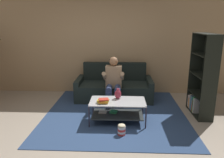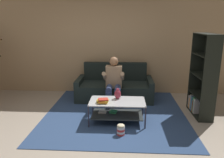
# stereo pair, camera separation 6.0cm
# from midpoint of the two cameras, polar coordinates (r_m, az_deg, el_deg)

# --- Properties ---
(ground) EXTENTS (16.80, 16.80, 0.00)m
(ground) POSITION_cam_midpoint_polar(r_m,az_deg,el_deg) (4.17, -2.98, -13.58)
(ground) COLOR #AE9F8D
(back_partition) EXTENTS (8.40, 0.12, 2.90)m
(back_partition) POSITION_cam_midpoint_polar(r_m,az_deg,el_deg) (6.15, -0.66, 9.75)
(back_partition) COLOR tan
(back_partition) RESTS_ON ground
(couch) EXTENTS (1.95, 0.91, 0.92)m
(couch) POSITION_cam_midpoint_polar(r_m,az_deg,el_deg) (5.76, 1.00, -2.27)
(couch) COLOR black
(couch) RESTS_ON ground
(person_seated_center) EXTENTS (0.50, 0.58, 1.18)m
(person_seated_center) POSITION_cam_midpoint_polar(r_m,az_deg,el_deg) (5.14, 0.77, -0.30)
(person_seated_center) COLOR navy
(person_seated_center) RESTS_ON ground
(coffee_table) EXTENTS (1.11, 0.61, 0.45)m
(coffee_table) POSITION_cam_midpoint_polar(r_m,az_deg,el_deg) (4.43, 1.66, -7.53)
(coffee_table) COLOR #BABDC1
(coffee_table) RESTS_ON ground
(area_rug) EXTENTS (3.03, 3.35, 0.01)m
(area_rug) POSITION_cam_midpoint_polar(r_m,az_deg,el_deg) (5.08, 1.27, -8.16)
(area_rug) COLOR navy
(area_rug) RESTS_ON ground
(vase) EXTENTS (0.14, 0.14, 0.21)m
(vase) POSITION_cam_midpoint_polar(r_m,az_deg,el_deg) (4.47, 1.89, -3.93)
(vase) COLOR maroon
(vase) RESTS_ON coffee_table
(book_stack) EXTENTS (0.24, 0.20, 0.09)m
(book_stack) POSITION_cam_midpoint_polar(r_m,az_deg,el_deg) (4.26, -2.01, -5.72)
(book_stack) COLOR gold
(book_stack) RESTS_ON coffee_table
(bookshelf) EXTENTS (0.31, 0.87, 1.75)m
(bookshelf) POSITION_cam_midpoint_polar(r_m,az_deg,el_deg) (5.10, 22.98, -1.05)
(bookshelf) COLOR black
(bookshelf) RESTS_ON ground
(popcorn_tub) EXTENTS (0.14, 0.14, 0.21)m
(popcorn_tub) POSITION_cam_midpoint_polar(r_m,az_deg,el_deg) (4.01, 2.75, -13.10)
(popcorn_tub) COLOR red
(popcorn_tub) RESTS_ON ground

